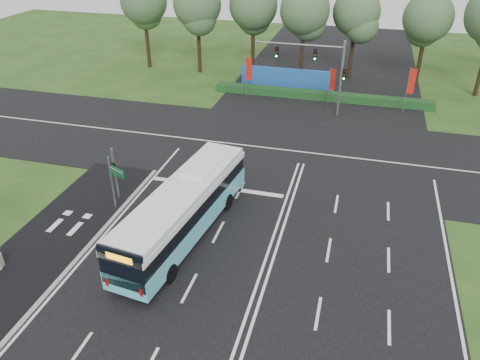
# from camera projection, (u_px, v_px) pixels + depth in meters

# --- Properties ---
(ground) EXTENTS (120.00, 120.00, 0.00)m
(ground) POSITION_uv_depth(u_px,v_px,m) (272.00, 241.00, 27.42)
(ground) COLOR #244717
(ground) RESTS_ON ground
(road_main) EXTENTS (20.00, 120.00, 0.04)m
(road_main) POSITION_uv_depth(u_px,v_px,m) (272.00, 241.00, 27.41)
(road_main) COLOR black
(road_main) RESTS_ON ground
(road_cross) EXTENTS (120.00, 14.00, 0.05)m
(road_cross) POSITION_uv_depth(u_px,v_px,m) (302.00, 152.00, 37.43)
(road_cross) COLOR black
(road_cross) RESTS_ON ground
(bike_path) EXTENTS (5.00, 18.00, 0.06)m
(bike_path) POSITION_uv_depth(u_px,v_px,m) (55.00, 237.00, 27.72)
(bike_path) COLOR black
(bike_path) RESTS_ON ground
(kerb_strip) EXTENTS (0.25, 18.00, 0.12)m
(kerb_strip) POSITION_uv_depth(u_px,v_px,m) (91.00, 243.00, 27.16)
(kerb_strip) COLOR gray
(kerb_strip) RESTS_ON ground
(city_bus) EXTENTS (4.12, 12.61, 3.55)m
(city_bus) POSITION_uv_depth(u_px,v_px,m) (184.00, 210.00, 27.09)
(city_bus) COLOR #56B7C7
(city_bus) RESTS_ON ground
(pedestrian_signal) EXTENTS (0.32, 0.43, 3.76)m
(pedestrian_signal) POSITION_uv_depth(u_px,v_px,m) (115.00, 172.00, 30.40)
(pedestrian_signal) COLOR gray
(pedestrian_signal) RESTS_ON ground
(street_sign) EXTENTS (1.35, 0.67, 3.75)m
(street_sign) POSITION_uv_depth(u_px,v_px,m) (114.00, 178.00, 29.09)
(street_sign) COLOR gray
(street_sign) RESTS_ON ground
(banner_flag_left) EXTENTS (0.62, 0.13, 4.21)m
(banner_flag_left) POSITION_uv_depth(u_px,v_px,m) (248.00, 71.00, 46.99)
(banner_flag_left) COLOR gray
(banner_flag_left) RESTS_ON ground
(banner_flag_mid) EXTENTS (0.55, 0.20, 3.86)m
(banner_flag_mid) POSITION_uv_depth(u_px,v_px,m) (332.00, 82.00, 44.89)
(banner_flag_mid) COLOR gray
(banner_flag_mid) RESTS_ON ground
(banner_flag_right) EXTENTS (0.65, 0.07, 4.42)m
(banner_flag_right) POSITION_uv_depth(u_px,v_px,m) (410.00, 84.00, 43.19)
(banner_flag_right) COLOR gray
(banner_flag_right) RESTS_ON ground
(traffic_light_gantry) EXTENTS (8.41, 0.28, 7.00)m
(traffic_light_gantry) POSITION_uv_depth(u_px,v_px,m) (322.00, 66.00, 42.16)
(traffic_light_gantry) COLOR gray
(traffic_light_gantry) RESTS_ON ground
(hedge) EXTENTS (22.00, 1.20, 0.80)m
(hedge) POSITION_uv_depth(u_px,v_px,m) (321.00, 96.00, 47.68)
(hedge) COLOR #153A19
(hedge) RESTS_ON ground
(blue_hoarding) EXTENTS (10.00, 0.30, 2.20)m
(blue_hoarding) POSITION_uv_depth(u_px,v_px,m) (287.00, 78.00, 50.32)
(blue_hoarding) COLOR #1E55A3
(blue_hoarding) RESTS_ON ground
(eucalyptus_row) EXTENTS (49.03, 8.74, 12.35)m
(eucalyptus_row) POSITION_uv_depth(u_px,v_px,m) (351.00, 8.00, 49.06)
(eucalyptus_row) COLOR black
(eucalyptus_row) RESTS_ON ground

